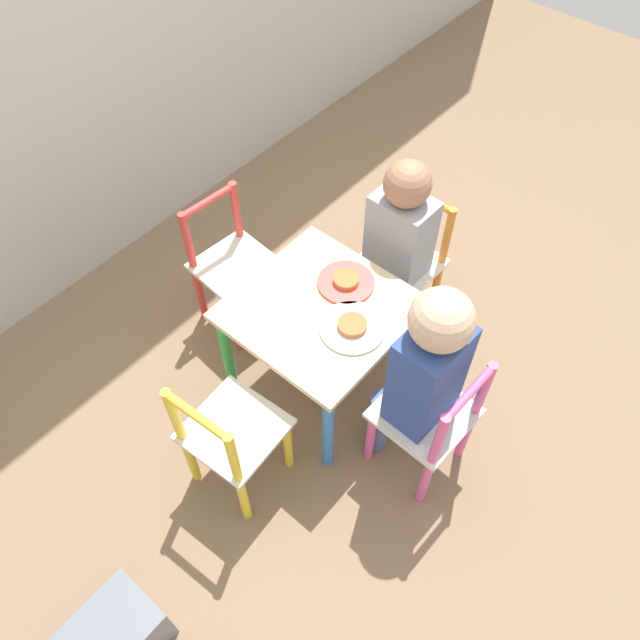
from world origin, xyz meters
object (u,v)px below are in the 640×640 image
plate_right (346,282)px  plate_front (352,327)px  chair_orange (403,264)px  child_right (397,239)px  kids_table (320,322)px  chair_yellow (230,438)px  child_front (423,369)px  chair_pink (430,421)px  chair_red (233,267)px

plate_right → plate_front: size_ratio=0.92×
chair_orange → plate_right: size_ratio=2.94×
child_right → plate_front: size_ratio=3.71×
chair_orange → plate_front: bearing=-74.1°
child_right → plate_front: child_right is taller
kids_table → plate_right: size_ratio=2.79×
chair_yellow → plate_right: chair_yellow is taller
kids_table → child_front: child_front is taller
child_right → kids_table: bearing=-90.0°
chair_orange → chair_pink: 0.63m
chair_yellow → child_right: bearing=-92.6°
kids_table → plate_front: bearing=-90.0°
plate_right → plate_front: 0.18m
chair_red → child_front: 0.85m
child_right → child_front: 0.54m
chair_pink → chair_yellow: (-0.42, 0.41, 0.00)m
plate_right → plate_front: same height
chair_yellow → plate_right: size_ratio=2.94×
kids_table → plate_front: 0.15m
chair_yellow → chair_red: (0.48, 0.47, 0.00)m
chair_red → plate_right: size_ratio=2.94×
chair_orange → chair_red: 0.61m
chair_orange → chair_yellow: (-0.88, -0.02, 0.00)m
child_front → kids_table: bearing=-90.0°
plate_front → plate_right: bearing=45.0°
kids_table → child_right: child_right is taller
chair_red → child_front: bearing=-88.8°
chair_red → plate_front: size_ratio=2.69×
kids_table → child_right: 0.39m
chair_orange → plate_right: bearing=-90.6°
chair_red → plate_front: chair_red is taller
kids_table → child_front: 0.40m
child_right → plate_right: 0.25m
chair_pink → plate_right: bearing=-105.6°
child_front → child_right: bearing=-134.4°
child_right → child_front: bearing=-45.2°
kids_table → chair_yellow: chair_yellow is taller
chair_orange → child_right: (-0.06, 0.00, 0.17)m
chair_pink → chair_yellow: 0.59m
chair_yellow → chair_red: size_ratio=1.00×
chair_red → kids_table: bearing=-90.0°
plate_right → child_right: bearing=-2.1°
chair_red → child_right: size_ratio=0.72×
kids_table → plate_right: (0.12, 0.00, 0.08)m
chair_yellow → kids_table: bearing=-90.0°
chair_yellow → plate_right: bearing=-90.9°
chair_red → plate_front: (-0.04, -0.56, 0.17)m
child_front → plate_right: (0.14, 0.38, -0.05)m
chair_pink → chair_red: bearing=-91.3°
child_front → plate_front: 0.26m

